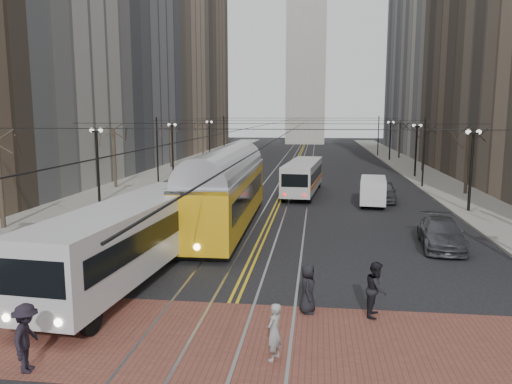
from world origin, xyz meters
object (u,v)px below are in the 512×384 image
(transit_bus, at_px, (129,241))
(cargo_van, at_px, (373,192))
(sedan_grey, at_px, (384,191))
(pedestrian_a, at_px, (308,288))
(pedestrian_d, at_px, (26,338))
(streetcar, at_px, (226,197))
(rear_bus, at_px, (303,178))
(pedestrian_c, at_px, (376,289))
(pedestrian_b, at_px, (274,332))
(sedan_parked, at_px, (441,234))

(transit_bus, bearing_deg, cargo_van, 61.83)
(sedan_grey, height_order, pedestrian_a, pedestrian_a)
(pedestrian_d, bearing_deg, streetcar, -17.77)
(pedestrian_d, bearing_deg, rear_bus, -22.52)
(streetcar, relative_size, cargo_van, 3.36)
(pedestrian_c, distance_m, pedestrian_d, 10.97)
(pedestrian_b, distance_m, pedestrian_d, 6.72)
(sedan_parked, xyz_separation_m, pedestrian_d, (-14.17, -14.57, 0.22))
(sedan_parked, relative_size, pedestrian_c, 2.68)
(rear_bus, bearing_deg, pedestrian_c, -77.81)
(pedestrian_a, bearing_deg, streetcar, 24.54)
(pedestrian_b, height_order, pedestrian_d, pedestrian_d)
(transit_bus, xyz_separation_m, rear_bus, (6.56, 23.50, -0.19))
(streetcar, relative_size, sedan_parked, 3.10)
(sedan_grey, distance_m, pedestrian_a, 24.15)
(streetcar, xyz_separation_m, pedestrian_c, (7.59, -12.83, -0.91))
(rear_bus, bearing_deg, cargo_van, -36.46)
(streetcar, bearing_deg, sedan_grey, 43.76)
(pedestrian_a, height_order, pedestrian_d, pedestrian_d)
(sedan_grey, xyz_separation_m, pedestrian_c, (-3.24, -23.50, 0.18))
(sedan_grey, relative_size, pedestrian_a, 2.67)
(pedestrian_a, relative_size, pedestrian_c, 0.91)
(pedestrian_c, bearing_deg, rear_bus, 20.44)
(pedestrian_b, bearing_deg, streetcar, -140.17)
(pedestrian_b, bearing_deg, transit_bus, -108.63)
(transit_bus, height_order, pedestrian_d, transit_bus)
(sedan_grey, relative_size, pedestrian_b, 2.81)
(sedan_parked, relative_size, pedestrian_a, 2.94)
(pedestrian_c, relative_size, pedestrian_d, 1.01)
(rear_bus, relative_size, cargo_van, 2.31)
(streetcar, relative_size, rear_bus, 1.46)
(sedan_parked, height_order, pedestrian_d, pedestrian_d)
(cargo_van, bearing_deg, pedestrian_a, -95.96)
(pedestrian_c, bearing_deg, streetcar, 43.90)
(sedan_grey, relative_size, pedestrian_d, 2.45)
(transit_bus, relative_size, sedan_parked, 2.52)
(sedan_parked, bearing_deg, sedan_grey, 100.12)
(sedan_parked, bearing_deg, rear_bus, 120.11)
(rear_bus, bearing_deg, sedan_parked, -60.19)
(sedan_parked, height_order, pedestrian_a, pedestrian_a)
(rear_bus, distance_m, pedestrian_c, 26.47)
(sedan_parked, bearing_deg, transit_bus, -149.12)
(cargo_van, xyz_separation_m, pedestrian_d, (-11.92, -26.44, -0.09))
(streetcar, height_order, rear_bus, streetcar)
(cargo_van, xyz_separation_m, pedestrian_b, (-5.36, -24.99, -0.21))
(transit_bus, height_order, pedestrian_a, transit_bus)
(pedestrian_a, bearing_deg, sedan_parked, -32.90)
(sedan_parked, relative_size, pedestrian_d, 2.70)
(cargo_van, relative_size, pedestrian_d, 2.50)
(sedan_grey, distance_m, pedestrian_c, 23.72)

